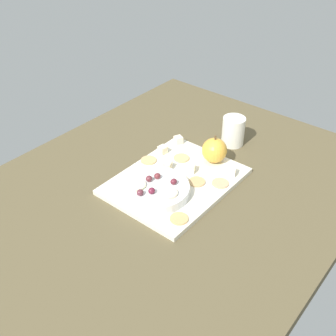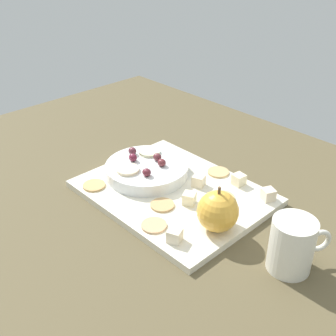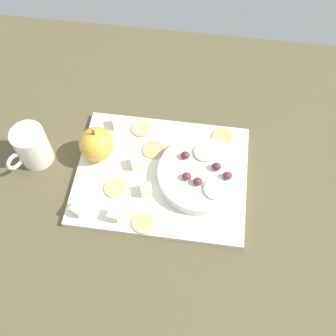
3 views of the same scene
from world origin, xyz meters
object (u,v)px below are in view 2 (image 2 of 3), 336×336
at_px(cracker_0, 223,198).
at_px(cracker_3, 94,185).
at_px(cracker_1, 218,172).
at_px(grape_1, 133,158).
at_px(grape_0, 147,172).
at_px(grape_4, 132,151).
at_px(cheese_cube_0, 189,198).
at_px(cheese_cube_4, 175,235).
at_px(apple_slice_1, 149,152).
at_px(cheese_cube_3, 199,181).
at_px(cheese_cube_2, 268,194).
at_px(grape_3, 162,163).
at_px(cracker_2, 154,225).
at_px(cup, 292,245).
at_px(apple_whole, 218,211).
at_px(serving_dish, 148,169).
at_px(grape_2, 157,157).
at_px(apple_slice_0, 128,170).
at_px(cheese_cube_1, 239,180).
at_px(cracker_4, 162,205).
at_px(platter, 175,192).

distance_m(cracker_0, cracker_3, 0.25).
distance_m(cracker_1, grape_1, 0.18).
height_order(grape_0, grape_4, same).
bearing_deg(cheese_cube_0, grape_4, -5.40).
distance_m(cheese_cube_4, cracker_0, 0.15).
bearing_deg(grape_1, apple_slice_1, -87.01).
height_order(cheese_cube_3, cracker_3, cheese_cube_3).
bearing_deg(grape_1, cheese_cube_3, -156.14).
bearing_deg(cheese_cube_2, grape_3, 23.75).
bearing_deg(grape_1, cheese_cube_4, 156.75).
bearing_deg(apple_slice_1, grape_1, 92.99).
distance_m(cheese_cube_4, cracker_2, 0.05).
bearing_deg(cup, cracker_3, 13.93).
bearing_deg(apple_whole, cheese_cube_3, -34.17).
relative_size(cracker_1, apple_slice_1, 0.97).
xyz_separation_m(serving_dish, grape_0, (-0.03, 0.03, 0.02)).
bearing_deg(grape_2, apple_whole, 165.00).
bearing_deg(grape_2, grape_1, 49.21).
bearing_deg(cracker_3, cup, -166.07).
distance_m(apple_slice_0, apple_slice_1, 0.08).
xyz_separation_m(cheese_cube_3, grape_4, (0.15, 0.04, 0.02)).
xyz_separation_m(cheese_cube_0, cheese_cube_3, (0.03, -0.06, 0.00)).
bearing_deg(cup, cheese_cube_1, -31.40).
relative_size(cracker_4, apple_slice_1, 0.97).
bearing_deg(grape_0, apple_whole, 179.85).
distance_m(cracker_0, grape_4, 0.22).
xyz_separation_m(cheese_cube_4, grape_1, (0.22, -0.09, 0.02)).
relative_size(cracker_1, grape_1, 2.44).
xyz_separation_m(cheese_cube_1, cup, (-0.19, 0.12, 0.02)).
bearing_deg(grape_0, cheese_cube_4, 153.94).
relative_size(apple_whole, cheese_cube_4, 3.19).
height_order(cracker_4, grape_0, grape_0).
xyz_separation_m(platter, cracker_1, (-0.02, -0.11, 0.01)).
height_order(cheese_cube_3, grape_2, grape_2).
relative_size(cheese_cube_0, grape_1, 1.22).
relative_size(cheese_cube_0, cheese_cube_1, 1.00).
relative_size(cheese_cube_4, cracker_1, 0.50).
height_order(cracker_1, cracker_3, same).
distance_m(cheese_cube_2, apple_slice_0, 0.27).
relative_size(cracker_3, grape_1, 2.44).
bearing_deg(serving_dish, apple_slice_0, 83.49).
bearing_deg(cheese_cube_0, apple_whole, 167.23).
height_order(cracker_2, grape_4, grape_4).
xyz_separation_m(serving_dish, cracker_2, (-0.14, 0.11, -0.01)).
distance_m(grape_1, grape_4, 0.03).
height_order(serving_dish, cracker_0, serving_dish).
distance_m(cracker_1, cracker_3, 0.25).
bearing_deg(cracker_2, platter, -61.51).
relative_size(grape_1, cup, 0.20).
bearing_deg(cheese_cube_2, grape_4, 19.70).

